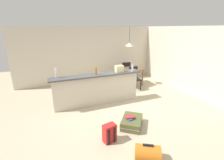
# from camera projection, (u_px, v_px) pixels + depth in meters

# --- Properties ---
(ground_plane) EXTENTS (13.00, 13.00, 0.05)m
(ground_plane) POSITION_uv_depth(u_px,v_px,m) (118.00, 109.00, 5.14)
(ground_plane) COLOR #BCAD8E
(wall_back) EXTENTS (6.60, 0.10, 2.50)m
(wall_back) POSITION_uv_depth(u_px,v_px,m) (91.00, 55.00, 7.44)
(wall_back) COLOR beige
(wall_back) RESTS_ON ground_plane
(wall_right) EXTENTS (0.10, 6.00, 2.50)m
(wall_right) POSITION_uv_depth(u_px,v_px,m) (188.00, 61.00, 6.11)
(wall_right) COLOR beige
(wall_right) RESTS_ON ground_plane
(partition_half_wall) EXTENTS (2.80, 0.20, 0.98)m
(partition_half_wall) POSITION_uv_depth(u_px,v_px,m) (98.00, 90.00, 5.29)
(partition_half_wall) COLOR beige
(partition_half_wall) RESTS_ON ground_plane
(bar_countertop) EXTENTS (2.96, 0.40, 0.05)m
(bar_countertop) POSITION_uv_depth(u_px,v_px,m) (97.00, 75.00, 5.14)
(bar_countertop) COLOR #4C4C51
(bar_countertop) RESTS_ON partition_half_wall
(bottle_white) EXTENTS (0.06, 0.06, 0.29)m
(bottle_white) POSITION_uv_depth(u_px,v_px,m) (56.00, 73.00, 4.72)
(bottle_white) COLOR silver
(bottle_white) RESTS_ON bar_countertop
(bottle_amber) EXTENTS (0.06, 0.06, 0.25)m
(bottle_amber) POSITION_uv_depth(u_px,v_px,m) (96.00, 71.00, 5.02)
(bottle_amber) COLOR #9E661E
(bottle_amber) RESTS_ON bar_countertop
(bottle_clear) EXTENTS (0.06, 0.06, 0.25)m
(bottle_clear) POSITION_uv_depth(u_px,v_px,m) (132.00, 68.00, 5.45)
(bottle_clear) COLOR silver
(bottle_clear) RESTS_ON bar_countertop
(grocery_bag) EXTENTS (0.26, 0.18, 0.22)m
(grocery_bag) POSITION_uv_depth(u_px,v_px,m) (119.00, 69.00, 5.37)
(grocery_bag) COLOR beige
(grocery_bag) RESTS_ON bar_countertop
(dining_table) EXTENTS (1.10, 0.80, 0.74)m
(dining_table) POSITION_uv_depth(u_px,v_px,m) (129.00, 71.00, 7.06)
(dining_table) COLOR brown
(dining_table) RESTS_ON ground_plane
(dining_chair_near_partition) EXTENTS (0.43, 0.43, 0.93)m
(dining_chair_near_partition) POSITION_uv_depth(u_px,v_px,m) (134.00, 77.00, 6.61)
(dining_chair_near_partition) COLOR black
(dining_chair_near_partition) RESTS_ON ground_plane
(dining_chair_far_side) EXTENTS (0.45, 0.45, 0.93)m
(dining_chair_far_side) POSITION_uv_depth(u_px,v_px,m) (125.00, 71.00, 7.58)
(dining_chair_far_side) COLOR black
(dining_chair_far_side) RESTS_ON ground_plane
(pendant_lamp) EXTENTS (0.34, 0.34, 0.84)m
(pendant_lamp) POSITION_uv_depth(u_px,v_px,m) (129.00, 44.00, 6.72)
(pendant_lamp) COLOR black
(suitcase_flat_olive) EXTENTS (0.81, 0.86, 0.22)m
(suitcase_flat_olive) POSITION_uv_depth(u_px,v_px,m) (132.00, 122.00, 4.18)
(suitcase_flat_olive) COLOR #51562D
(suitcase_flat_olive) RESTS_ON ground_plane
(backpack_red) EXTENTS (0.31, 0.29, 0.42)m
(backpack_red) POSITION_uv_depth(u_px,v_px,m) (109.00, 133.00, 3.59)
(backpack_red) COLOR red
(backpack_red) RESTS_ON ground_plane
(duffel_bag_orange) EXTENTS (0.57, 0.50, 0.34)m
(duffel_bag_orange) POSITION_uv_depth(u_px,v_px,m) (148.00, 153.00, 3.10)
(duffel_bag_orange) COLOR orange
(duffel_bag_orange) RESTS_ON ground_plane
(book_stack) EXTENTS (0.25, 0.23, 0.06)m
(book_stack) POSITION_uv_depth(u_px,v_px,m) (130.00, 117.00, 4.13)
(book_stack) COLOR #334C99
(book_stack) RESTS_ON suitcase_flat_olive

